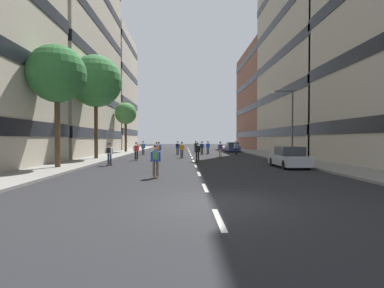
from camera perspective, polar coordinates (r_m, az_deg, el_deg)
ground_plane at (r=36.12m, az=-0.15°, el=-2.29°), size 158.18×158.18×0.00m
sidewalk_left at (r=40.35m, az=-14.10°, el=-1.87°), size 3.40×72.50×0.14m
sidewalk_right at (r=40.79m, az=13.40°, el=-1.83°), size 3.40×72.50×0.14m
lane_markings at (r=37.75m, az=-0.22°, el=-2.13°), size 0.16×62.20×0.01m
building_left_mid at (r=44.65m, az=-24.94°, el=18.99°), size 12.69×21.87×31.68m
building_left_far at (r=62.16m, az=-17.43°, el=9.51°), size 12.69×16.53×22.40m
building_right_mid at (r=45.80m, az=23.96°, el=20.30°), size 12.69×20.93×34.35m
building_right_far at (r=62.49m, az=15.83°, el=8.14°), size 12.69×19.31×19.51m
parked_car_near at (r=22.78m, az=18.07°, el=-2.54°), size 1.82×4.40×1.52m
parked_car_mid at (r=47.16m, az=7.74°, el=-0.66°), size 1.82×4.40×1.52m
street_tree_near at (r=23.00m, az=-24.44°, el=12.04°), size 3.95×3.95×8.40m
street_tree_mid at (r=31.65m, az=-17.94°, el=11.32°), size 5.12×5.12×10.22m
street_tree_far at (r=46.08m, az=-12.58°, el=5.67°), size 3.22×3.22×7.37m
streetlamp_right at (r=29.46m, az=18.00°, el=4.96°), size 2.13×0.30×6.50m
skater_0 at (r=23.98m, az=-15.53°, el=-1.59°), size 0.56×0.92×1.78m
skater_1 at (r=32.01m, az=-1.96°, el=-0.95°), size 0.56×0.92×1.78m
skater_2 at (r=31.90m, az=-6.36°, el=-0.96°), size 0.55×0.92×1.78m
skater_3 at (r=16.00m, az=-6.99°, el=-2.87°), size 0.54×0.91×1.78m
skater_4 at (r=29.12m, az=-10.61°, el=-1.17°), size 0.56×0.92×1.78m
skater_5 at (r=38.28m, az=-2.78°, el=-0.58°), size 0.56×0.92×1.78m
skater_6 at (r=34.42m, az=5.43°, el=-0.76°), size 0.55×0.91×1.78m
skater_7 at (r=37.37m, az=8.40°, el=-0.63°), size 0.54×0.91×1.78m
skater_8 at (r=38.88m, az=1.90°, el=-0.55°), size 0.57×0.92×1.78m
skater_9 at (r=27.04m, az=1.05°, el=-1.32°), size 0.55×0.91×1.78m
skater_10 at (r=28.95m, az=-6.78°, el=-1.11°), size 0.54×0.91×1.78m
skater_11 at (r=38.75m, az=-9.34°, el=-0.57°), size 0.54×0.91×1.78m
skater_12 at (r=40.11m, az=3.07°, el=-0.55°), size 0.56×0.92×1.78m
skater_13 at (r=43.71m, az=0.72°, el=-0.37°), size 0.53×0.90×1.78m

